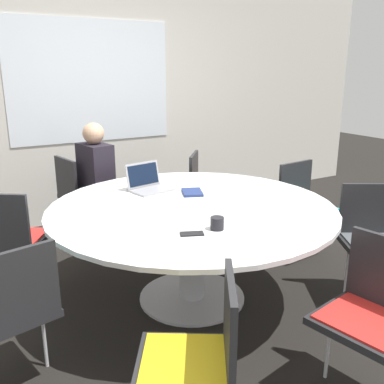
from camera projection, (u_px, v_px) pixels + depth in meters
name	position (u px, v px, depth m)	size (l,w,h in m)	color
ground_plane	(192.00, 298.00, 3.27)	(16.00, 16.00, 0.00)	black
wall_back	(92.00, 100.00, 4.74)	(8.00, 0.07, 2.70)	silver
conference_table	(192.00, 222.00, 3.10)	(2.05, 2.05, 0.74)	#B7B7BC
chair_0	(79.00, 191.00, 4.27)	(0.50, 0.51, 0.86)	#262628
chair_1	(11.00, 234.00, 3.16)	(0.60, 0.59, 0.86)	#262628
chair_2	(11.00, 305.00, 2.21)	(0.52, 0.51, 0.86)	#262628
chair_3	(199.00, 352.00, 1.84)	(0.59, 0.59, 0.86)	#262628
chair_4	(372.00, 306.00, 2.20)	(0.49, 0.51, 0.86)	#262628
chair_5	(372.00, 233.00, 3.18)	(0.59, 0.59, 0.86)	#262628
chair_6	(305.00, 201.00, 3.94)	(0.48, 0.46, 0.86)	#262628
chair_7	(206.00, 187.00, 4.41)	(0.60, 0.61, 0.86)	#262628
person_0	(97.00, 175.00, 4.10)	(0.31, 0.40, 1.21)	#231E28
laptop	(148.00, 184.00, 3.44)	(0.35, 0.31, 0.21)	#99999E
spiral_notebook	(192.00, 192.00, 3.35)	(0.22, 0.25, 0.02)	navy
coffee_cup	(217.00, 223.00, 2.60)	(0.08, 0.08, 0.08)	black
cell_phone	(192.00, 234.00, 2.53)	(0.16, 0.12, 0.01)	black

